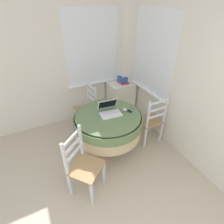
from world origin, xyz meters
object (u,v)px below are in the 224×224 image
(computer_mouse, at_px, (125,109))
(storage_box, at_px, (122,80))
(laptop, at_px, (109,110))
(dining_chair_near_back_window, at_px, (87,108))
(round_dining_table, at_px, (108,123))
(book_on_cabinet, at_px, (124,83))
(dining_chair_camera_near, at_px, (83,165))
(corner_cabinet, at_px, (121,98))
(cell_phone, at_px, (129,111))
(dining_chair_near_right_window, at_px, (151,121))

(computer_mouse, xyz_separation_m, storage_box, (0.54, 1.05, 0.03))
(laptop, bearing_deg, dining_chair_near_back_window, 100.27)
(round_dining_table, distance_m, computer_mouse, 0.35)
(book_on_cabinet, bearing_deg, round_dining_table, -130.66)
(laptop, xyz_separation_m, storage_box, (0.79, 0.99, 0.01))
(dining_chair_camera_near, relative_size, storage_box, 4.95)
(corner_cabinet, bearing_deg, cell_phone, -112.45)
(cell_phone, relative_size, storage_box, 0.60)
(round_dining_table, height_order, dining_chair_camera_near, dining_chair_camera_near)
(dining_chair_camera_near, bearing_deg, computer_mouse, 29.30)
(storage_box, height_order, book_on_cabinet, storage_box)
(dining_chair_near_right_window, xyz_separation_m, book_on_cabinet, (0.04, 1.09, 0.31))
(dining_chair_near_right_window, bearing_deg, storage_box, 88.30)
(round_dining_table, height_order, computer_mouse, computer_mouse)
(cell_phone, height_order, storage_box, storage_box)
(corner_cabinet, distance_m, book_on_cabinet, 0.39)
(dining_chair_near_back_window, bearing_deg, round_dining_table, -83.81)
(laptop, bearing_deg, round_dining_table, -141.09)
(dining_chair_near_back_window, xyz_separation_m, corner_cabinet, (0.89, 0.21, -0.08))
(book_on_cabinet, bearing_deg, computer_mouse, -118.68)
(dining_chair_near_back_window, height_order, dining_chair_near_right_window, same)
(dining_chair_near_back_window, distance_m, corner_cabinet, 0.92)
(laptop, xyz_separation_m, dining_chair_near_back_window, (-0.14, 0.76, -0.35))
(dining_chair_near_back_window, height_order, storage_box, dining_chair_near_back_window)
(dining_chair_near_back_window, bearing_deg, storage_box, 13.98)
(dining_chair_near_right_window, distance_m, storage_box, 1.19)
(dining_chair_near_back_window, height_order, book_on_cabinet, dining_chair_near_back_window)
(round_dining_table, distance_m, book_on_cabinet, 1.31)
(corner_cabinet, bearing_deg, computer_mouse, -116.08)
(laptop, height_order, storage_box, laptop)
(dining_chair_near_back_window, relative_size, dining_chair_near_right_window, 1.00)
(dining_chair_camera_near, xyz_separation_m, corner_cabinet, (1.41, 1.54, -0.08))
(dining_chair_near_right_window, relative_size, storage_box, 4.95)
(storage_box, bearing_deg, dining_chair_near_back_window, -166.02)
(dining_chair_camera_near, xyz_separation_m, book_on_cabinet, (1.46, 1.51, 0.31))
(computer_mouse, bearing_deg, round_dining_table, 177.25)
(cell_phone, distance_m, storage_box, 1.20)
(computer_mouse, relative_size, storage_box, 0.47)
(round_dining_table, xyz_separation_m, dining_chair_near_back_window, (-0.09, 0.80, -0.14))
(cell_phone, distance_m, dining_chair_near_back_window, 1.02)
(cell_phone, relative_size, corner_cabinet, 0.16)
(storage_box, bearing_deg, computer_mouse, -117.37)
(cell_phone, height_order, dining_chair_camera_near, dining_chair_camera_near)
(dining_chair_near_right_window, bearing_deg, book_on_cabinet, 87.91)
(laptop, bearing_deg, book_on_cabinet, 49.89)
(computer_mouse, xyz_separation_m, dining_chair_near_right_window, (0.51, -0.09, -0.33))
(dining_chair_near_back_window, distance_m, dining_chair_near_right_window, 1.27)
(computer_mouse, height_order, book_on_cabinet, computer_mouse)
(dining_chair_near_back_window, distance_m, storage_box, 1.02)
(cell_phone, bearing_deg, round_dining_table, 170.04)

